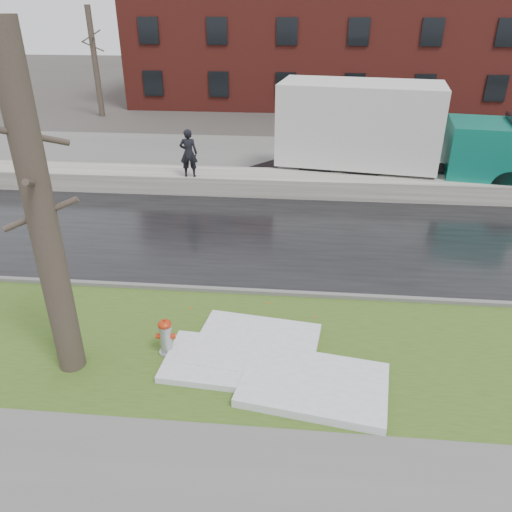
# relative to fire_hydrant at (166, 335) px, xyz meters

# --- Properties ---
(ground) EXTENTS (120.00, 120.00, 0.00)m
(ground) POSITION_rel_fire_hydrant_xyz_m (1.61, 1.61, -0.50)
(ground) COLOR #47423D
(ground) RESTS_ON ground
(verge) EXTENTS (60.00, 4.50, 0.04)m
(verge) POSITION_rel_fire_hydrant_xyz_m (1.61, 0.36, -0.48)
(verge) COLOR #324D19
(verge) RESTS_ON ground
(sidewalk) EXTENTS (60.00, 3.00, 0.05)m
(sidewalk) POSITION_rel_fire_hydrant_xyz_m (1.61, -3.39, -0.48)
(sidewalk) COLOR slate
(sidewalk) RESTS_ON ground
(road) EXTENTS (60.00, 7.00, 0.03)m
(road) POSITION_rel_fire_hydrant_xyz_m (1.61, 6.11, -0.49)
(road) COLOR black
(road) RESTS_ON ground
(parking_lot) EXTENTS (60.00, 9.00, 0.03)m
(parking_lot) POSITION_rel_fire_hydrant_xyz_m (1.61, 14.61, -0.49)
(parking_lot) COLOR slate
(parking_lot) RESTS_ON ground
(curb) EXTENTS (60.00, 0.15, 0.14)m
(curb) POSITION_rel_fire_hydrant_xyz_m (1.61, 2.61, -0.43)
(curb) COLOR slate
(curb) RESTS_ON ground
(snowbank) EXTENTS (60.00, 1.60, 0.75)m
(snowbank) POSITION_rel_fire_hydrant_xyz_m (1.61, 10.31, -0.13)
(snowbank) COLOR beige
(snowbank) RESTS_ON ground
(brick_building) EXTENTS (26.00, 12.00, 10.00)m
(brick_building) POSITION_rel_fire_hydrant_xyz_m (3.61, 31.61, 4.50)
(brick_building) COLOR maroon
(brick_building) RESTS_ON ground
(bg_tree_left) EXTENTS (1.40, 1.62, 6.50)m
(bg_tree_left) POSITION_rel_fire_hydrant_xyz_m (-10.39, 23.61, 2.83)
(bg_tree_left) COLOR brown
(bg_tree_left) RESTS_ON ground
(bg_tree_center) EXTENTS (1.40, 1.62, 6.50)m
(bg_tree_center) POSITION_rel_fire_hydrant_xyz_m (-4.39, 27.61, 2.83)
(bg_tree_center) COLOR brown
(bg_tree_center) RESTS_ON ground
(fire_hydrant) EXTENTS (0.42, 0.37, 0.87)m
(fire_hydrant) POSITION_rel_fire_hydrant_xyz_m (0.00, 0.00, 0.00)
(fire_hydrant) COLOR #9EA1A5
(fire_hydrant) RESTS_ON verge
(tree) EXTENTS (1.34, 1.56, 6.57)m
(tree) POSITION_rel_fire_hydrant_xyz_m (-1.86, -0.56, 2.84)
(tree) COLOR brown
(tree) RESTS_ON verge
(box_truck) EXTENTS (12.05, 4.17, 3.97)m
(box_truck) POSITION_rel_fire_hydrant_xyz_m (6.12, 11.75, 1.60)
(box_truck) COLOR black
(box_truck) RESTS_ON ground
(worker) EXTENTS (0.69, 0.49, 1.81)m
(worker) POSITION_rel_fire_hydrant_xyz_m (-1.55, 9.71, 1.15)
(worker) COLOR black
(worker) RESTS_ON snowbank
(snow_patch_near) EXTENTS (2.85, 2.33, 0.16)m
(snow_patch_near) POSITION_rel_fire_hydrant_xyz_m (1.88, 0.34, -0.38)
(snow_patch_near) COLOR white
(snow_patch_near) RESTS_ON verge
(snow_patch_far) EXTENTS (2.31, 1.76, 0.14)m
(snow_patch_far) POSITION_rel_fire_hydrant_xyz_m (1.15, -0.24, -0.39)
(snow_patch_far) COLOR white
(snow_patch_far) RESTS_ON verge
(snow_patch_side) EXTENTS (3.05, 2.23, 0.18)m
(snow_patch_side) POSITION_rel_fire_hydrant_xyz_m (3.12, -0.79, -0.37)
(snow_patch_side) COLOR white
(snow_patch_side) RESTS_ON verge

